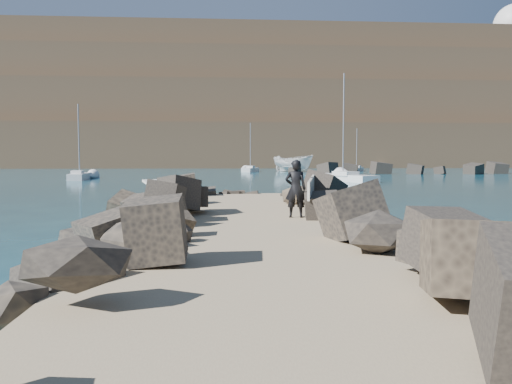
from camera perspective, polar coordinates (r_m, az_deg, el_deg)
ground at (r=13.06m, az=-0.28°, el=-6.27°), size 800.00×800.00×0.00m
jetty at (r=11.05m, az=0.34°, el=-6.59°), size 6.00×26.00×0.60m
riprap_left at (r=11.67m, az=-14.25°, el=-5.14°), size 2.60×22.00×1.00m
riprap_right at (r=12.05m, az=14.11°, el=-4.85°), size 2.60×22.00×1.00m
breakwater_secondary at (r=76.70m, az=24.13°, el=2.36°), size 52.00×4.00×1.20m
headland at (r=173.70m, az=-0.13°, el=8.51°), size 360.00×140.00×32.00m
surfboard_resting at (r=18.62m, az=-10.55°, el=-0.03°), size 1.86×2.57×0.09m
boat_imported at (r=81.68m, az=4.25°, el=3.30°), size 7.32×5.95×2.70m
surfer_with_board at (r=14.32m, az=4.81°, el=0.41°), size 1.06×2.01×1.66m
sailboat_a at (r=55.14m, az=-19.53°, el=1.71°), size 2.20×6.69×7.98m
sailboat_c at (r=49.69m, az=9.92°, el=1.65°), size 5.07×9.06×10.60m
sailboat_d at (r=84.91m, az=11.42°, el=2.58°), size 3.77×5.91×7.28m
sailboat_b at (r=79.85m, az=-0.64°, el=2.58°), size 3.21×6.67×7.93m
sailboat_f at (r=108.83m, az=13.48°, el=2.85°), size 2.97×5.93×7.14m
headland_buildings at (r=168.95m, az=2.43°, el=14.79°), size 137.50×30.50×5.00m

